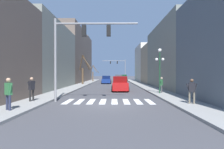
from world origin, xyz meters
TOP-DOWN VIEW (x-y plane):
  - ground_plane at (0.00, 0.00)m, footprint 240.00×240.00m
  - sidewalk_left at (-5.51, 0.00)m, footprint 2.33×90.00m
  - sidewalk_right at (5.51, 0.00)m, footprint 2.33×90.00m
  - building_row_left at (-9.67, 21.03)m, footprint 6.00×49.37m
  - building_row_right at (9.67, 17.14)m, footprint 6.00×45.73m
  - crosswalk_stripes at (0.00, 1.19)m, footprint 6.75×2.60m
  - traffic_signal_near at (-2.30, 1.06)m, footprint 6.40×0.28m
  - traffic_signal_far at (1.98, 44.33)m, footprint 7.41×0.28m
  - street_lamp_right_corner at (5.09, 5.57)m, footprint 0.95×0.36m
  - car_at_intersection at (1.16, 9.64)m, footprint 2.09×4.78m
  - car_parked_right_mid at (3.16, 37.47)m, footprint 2.12×4.81m
  - car_driving_toward_lane at (-1.19, 25.30)m, footprint 2.07×4.80m
  - car_parked_left_mid at (1.59, 31.79)m, footprint 2.04×4.83m
  - pedestrian_on_left_sidewalk at (5.44, 6.13)m, footprint 0.35×0.67m
  - pedestrian_on_right_sidewalk at (-5.42, -2.74)m, footprint 0.69×0.50m
  - pedestrian_crossing_street at (5.61, -0.59)m, footprint 0.71×0.32m
  - pedestrian_near_right_corner at (-5.63, 0.40)m, footprint 0.35×0.74m
  - street_tree_right_mid at (-5.44, 21.11)m, footprint 2.63×2.53m
  - street_tree_left_far at (-5.03, 33.55)m, footprint 2.39×1.87m

SIDE VIEW (x-z plane):
  - ground_plane at x=0.00m, z-range 0.00..0.00m
  - crosswalk_stripes at x=0.00m, z-range 0.00..0.01m
  - sidewalk_left at x=-5.51m, z-range 0.00..0.15m
  - sidewalk_right at x=5.51m, z-range 0.00..0.15m
  - car_driving_toward_lane at x=-1.19m, z-range -0.05..1.61m
  - car_parked_right_mid at x=3.16m, z-range -0.07..1.74m
  - car_at_intersection at x=1.16m, z-range -0.07..1.75m
  - car_parked_left_mid at x=1.59m, z-range -0.07..1.75m
  - pedestrian_on_left_sidewalk at x=5.44m, z-range 0.30..1.91m
  - pedestrian_crossing_street at x=5.61m, z-range 0.30..1.96m
  - pedestrian_near_right_corner at x=-5.63m, z-range 0.31..2.05m
  - pedestrian_on_right_sidewalk at x=-5.42m, z-range 0.31..2.10m
  - street_tree_left_far at x=-5.03m, z-range -0.15..4.07m
  - street_tree_right_mid at x=-5.44m, z-range -0.05..5.57m
  - street_lamp_right_corner at x=5.09m, z-range 1.09..5.65m
  - building_row_right at x=9.67m, z-range -0.28..9.13m
  - traffic_signal_near at x=-2.30m, z-range 1.42..7.81m
  - traffic_signal_far at x=1.98m, z-range 1.53..8.17m
  - building_row_left at x=-9.67m, z-range -0.91..11.72m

